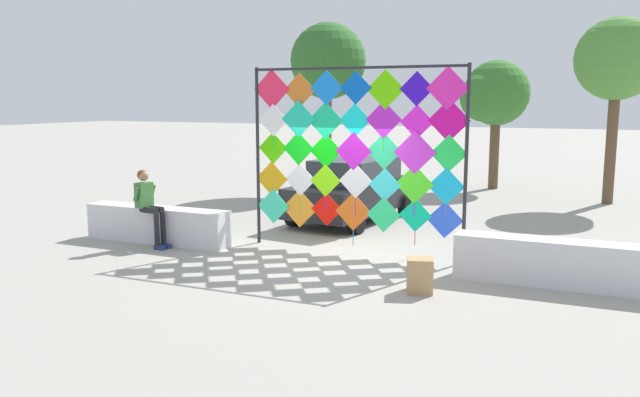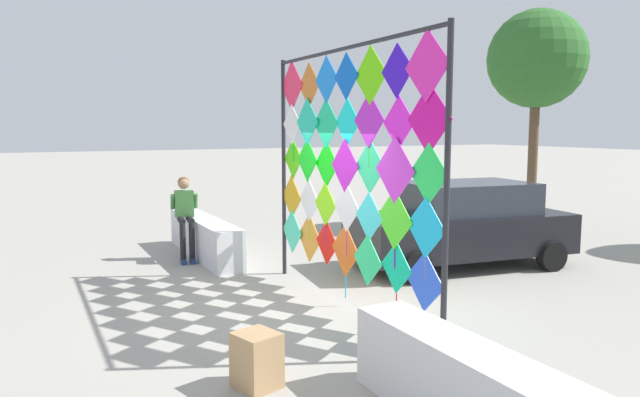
{
  "view_description": "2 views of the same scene",
  "coord_description": "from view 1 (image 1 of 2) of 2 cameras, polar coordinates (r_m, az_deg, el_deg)",
  "views": [
    {
      "loc": [
        4.47,
        -11.07,
        3.07
      ],
      "look_at": [
        -0.42,
        0.19,
        1.13
      ],
      "focal_mm": 35.46,
      "sensor_mm": 36.0,
      "label": 1
    },
    {
      "loc": [
        7.33,
        -3.47,
        2.59
      ],
      "look_at": [
        0.59,
        -0.01,
        1.67
      ],
      "focal_mm": 33.08,
      "sensor_mm": 36.0,
      "label": 2
    }
  ],
  "objects": [
    {
      "name": "ground",
      "position": [
        12.33,
        1.44,
        -5.45
      ],
      "size": [
        120.0,
        120.0,
        0.0
      ],
      "primitive_type": "plane",
      "color": "#9E998E"
    },
    {
      "name": "plaza_ledge_right",
      "position": [
        11.18,
        20.78,
        -5.5
      ],
      "size": [
        3.4,
        0.54,
        0.77
      ],
      "primitive_type": "cube",
      "color": "silver",
      "rests_on": "ground"
    },
    {
      "name": "tree_palm_like",
      "position": [
        22.35,
        15.27,
        8.96
      ],
      "size": [
        2.24,
        2.45,
        4.38
      ],
      "color": "brown",
      "rests_on": "ground"
    },
    {
      "name": "cardboard_box_small",
      "position": [
        10.3,
        8.99,
        -6.85
      ],
      "size": [
        0.5,
        0.48,
        0.56
      ],
      "primitive_type": "cube",
      "rotation": [
        0.0,
        0.0,
        0.29
      ],
      "color": "tan",
      "rests_on": "ground"
    },
    {
      "name": "kite_display_rack",
      "position": [
        12.52,
        3.19,
        4.73
      ],
      "size": [
        4.5,
        0.07,
        3.72
      ],
      "color": "#232328",
      "rests_on": "ground"
    },
    {
      "name": "tree_broadleaf",
      "position": [
        21.05,
        0.72,
        12.31
      ],
      "size": [
        2.48,
        2.48,
        5.54
      ],
      "color": "brown",
      "rests_on": "ground"
    },
    {
      "name": "seated_vendor",
      "position": [
        13.57,
        -15.2,
        -0.26
      ],
      "size": [
        0.75,
        0.54,
        1.62
      ],
      "color": "black",
      "rests_on": "ground"
    },
    {
      "name": "parked_car",
      "position": [
        16.05,
        2.99,
        0.82
      ],
      "size": [
        2.38,
        4.25,
        1.57
      ],
      "color": "black",
      "rests_on": "ground"
    },
    {
      "name": "plaza_ledge_left",
      "position": [
        14.06,
        -14.46,
        -2.31
      ],
      "size": [
        3.4,
        0.54,
        0.77
      ],
      "primitive_type": "cube",
      "color": "silver",
      "rests_on": "ground"
    },
    {
      "name": "tree_far_right",
      "position": [
        20.3,
        25.43,
        11.43
      ],
      "size": [
        2.44,
        2.37,
        5.4
      ],
      "color": "brown",
      "rests_on": "ground"
    }
  ]
}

